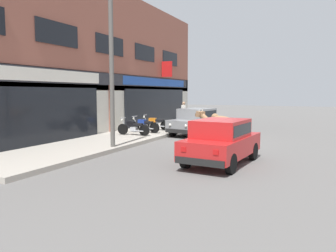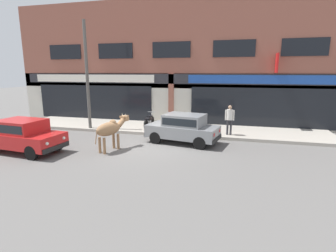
{
  "view_description": "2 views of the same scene",
  "coord_description": "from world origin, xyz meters",
  "views": [
    {
      "loc": [
        -15.09,
        -5.0,
        2.32
      ],
      "look_at": [
        -2.29,
        1.0,
        0.88
      ],
      "focal_mm": 35.0,
      "sensor_mm": 36.0,
      "label": 1
    },
    {
      "loc": [
        4.21,
        -11.35,
        3.53
      ],
      "look_at": [
        0.98,
        1.0,
        0.86
      ],
      "focal_mm": 28.0,
      "sensor_mm": 36.0,
      "label": 2
    }
  ],
  "objects": [
    {
      "name": "ground_plane",
      "position": [
        0.0,
        0.0,
        0.0
      ],
      "size": [
        90.0,
        90.0,
        0.0
      ],
      "primitive_type": "plane",
      "color": "#605E5B"
    },
    {
      "name": "sidewalk",
      "position": [
        0.0,
        3.89,
        0.08
      ],
      "size": [
        19.0,
        3.39,
        0.17
      ],
      "primitive_type": "cube",
      "color": "#A8A093",
      "rests_on": "ground"
    },
    {
      "name": "shop_building",
      "position": [
        0.0,
        5.84,
        3.85
      ],
      "size": [
        23.0,
        1.4,
        8.15
      ],
      "color": "#8E5142",
      "rests_on": "ground"
    },
    {
      "name": "cow",
      "position": [
        -1.2,
        -0.93,
        1.01
      ],
      "size": [
        0.98,
        2.08,
        1.61
      ],
      "color": "#936B47",
      "rests_on": "ground"
    },
    {
      "name": "car_0",
      "position": [
        -4.83,
        -2.11,
        0.81
      ],
      "size": [
        3.71,
        1.9,
        1.46
      ],
      "color": "black",
      "rests_on": "ground"
    },
    {
      "name": "car_1",
      "position": [
        1.72,
        1.17,
        0.81
      ],
      "size": [
        3.8,
        2.22,
        1.46
      ],
      "color": "black",
      "rests_on": "ground"
    },
    {
      "name": "motorcycle_0",
      "position": [
        -0.9,
        3.6,
        0.55
      ],
      "size": [
        0.52,
        1.81,
        0.88
      ],
      "color": "black",
      "rests_on": "sidewalk"
    },
    {
      "name": "motorcycle_1",
      "position": [
        0.33,
        3.66,
        0.55
      ],
      "size": [
        0.52,
        1.81,
        0.88
      ],
      "color": "black",
      "rests_on": "sidewalk"
    },
    {
      "name": "motorcycle_2",
      "position": [
        1.61,
        3.67,
        0.55
      ],
      "size": [
        0.53,
        1.81,
        0.88
      ],
      "color": "black",
      "rests_on": "sidewalk"
    },
    {
      "name": "pedestrian",
      "position": [
        3.91,
        2.82,
        1.15
      ],
      "size": [
        0.49,
        0.32,
        1.6
      ],
      "color": "#2D2D33",
      "rests_on": "sidewalk"
    },
    {
      "name": "utility_pole",
      "position": [
        -4.3,
        2.5,
        3.28
      ],
      "size": [
        0.18,
        0.18,
        6.23
      ],
      "primitive_type": "cylinder",
      "color": "#595651",
      "rests_on": "sidewalk"
    }
  ]
}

